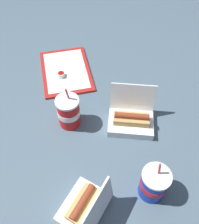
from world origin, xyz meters
name	(u,v)px	position (x,y,z in m)	size (l,w,h in m)	color
ground_plane	(96,121)	(0.00, 0.00, 0.00)	(3.20, 3.20, 0.00)	#4C6070
food_tray	(66,71)	(0.38, 0.01, 0.01)	(0.42, 0.33, 0.01)	red
ketchup_cup	(61,74)	(0.34, 0.05, 0.03)	(0.04, 0.04, 0.02)	white
napkin_stack	(75,72)	(0.35, -0.03, 0.02)	(0.10, 0.10, 0.00)	white
plastic_fork	(57,72)	(0.38, 0.06, 0.02)	(0.11, 0.01, 0.01)	white
clamshell_hotdog_left	(85,207)	(-0.36, 0.20, 0.04)	(0.22, 0.23, 0.18)	white
clamshell_hotdog_corner	(131,119)	(-0.09, -0.14, 0.04)	(0.25, 0.26, 0.18)	white
soda_cup_front	(154,183)	(-0.40, -0.06, 0.07)	(0.11, 0.11, 0.20)	#1938B7
soda_cup_center	(69,112)	(0.04, 0.11, 0.08)	(0.10, 0.10, 0.22)	red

